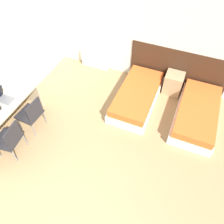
% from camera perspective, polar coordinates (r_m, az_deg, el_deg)
% --- Properties ---
extents(wall_back, '(5.88, 0.05, 2.70)m').
position_cam_1_polar(wall_back, '(5.64, 8.39, 20.03)').
color(wall_back, silver).
rests_on(wall_back, ground_plane).
extents(headboard_panel, '(2.50, 0.03, 1.09)m').
position_cam_1_polar(headboard_panel, '(5.93, 16.74, 10.60)').
color(headboard_panel, '#382316').
rests_on(headboard_panel, ground_plane).
extents(bed_near_window, '(0.93, 1.89, 0.40)m').
position_cam_1_polar(bed_near_window, '(5.50, 6.56, 4.11)').
color(bed_near_window, silver).
rests_on(bed_near_window, ground_plane).
extents(bed_near_door, '(0.93, 1.89, 0.40)m').
position_cam_1_polar(bed_near_door, '(5.46, 21.28, -0.39)').
color(bed_near_door, silver).
rests_on(bed_near_door, ground_plane).
extents(nightstand, '(0.45, 0.42, 0.56)m').
position_cam_1_polar(nightstand, '(5.91, 15.70, 7.28)').
color(nightstand, tan).
rests_on(nightstand, ground_plane).
extents(radiator, '(0.82, 0.12, 0.53)m').
position_cam_1_polar(radiator, '(6.53, -4.45, 13.59)').
color(radiator, silver).
rests_on(radiator, ground_plane).
extents(desk, '(0.61, 1.98, 0.73)m').
position_cam_1_polar(desk, '(5.14, -27.31, -0.83)').
color(desk, '#C6B28E').
rests_on(desk, ground_plane).
extents(chair_near_laptop, '(0.49, 0.49, 0.88)m').
position_cam_1_polar(chair_near_laptop, '(5.02, -20.38, -0.31)').
color(chair_near_laptop, '#232328').
rests_on(chair_near_laptop, ground_plane).
extents(chair_near_notebook, '(0.51, 0.51, 0.88)m').
position_cam_1_polar(chair_near_notebook, '(4.77, -25.21, -6.28)').
color(chair_near_notebook, '#232328').
rests_on(chair_near_notebook, ground_plane).
extents(laptop, '(0.33, 0.25, 0.32)m').
position_cam_1_polar(laptop, '(5.15, -26.55, 3.44)').
color(laptop, slate).
rests_on(laptop, desk).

